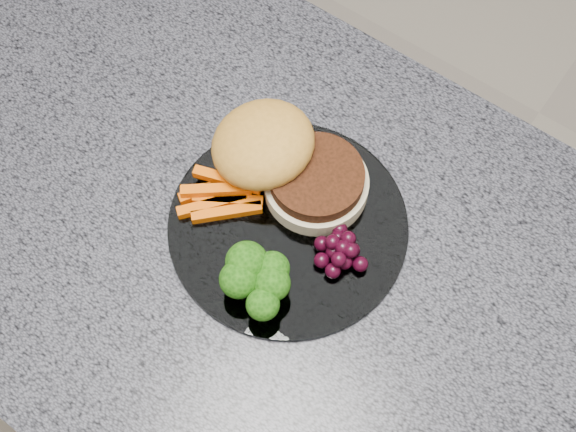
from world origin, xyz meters
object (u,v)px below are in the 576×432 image
Objects in this scene: island_cabinet at (318,395)px; burger at (282,160)px; grape_bunch at (340,250)px; plate at (288,225)px.

island_cabinet is 0.52m from burger.
grape_bunch reaches higher than island_cabinet.
grape_bunch is (-0.01, 0.03, 0.49)m from island_cabinet.
plate is at bearing 159.21° from island_cabinet.
plate is 1.28× the size of burger.
burger reaches higher than plate.
island_cabinet is 5.89× the size of burger.
grape_bunch reaches higher than plate.
island_cabinet is at bearing -20.79° from plate.
burger reaches higher than grape_bunch.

